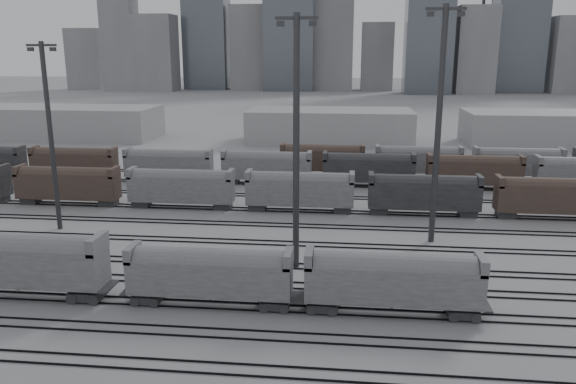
# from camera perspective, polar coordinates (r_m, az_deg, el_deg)

# --- Properties ---
(ground) EXTENTS (900.00, 900.00, 0.00)m
(ground) POSITION_cam_1_polar(r_m,az_deg,el_deg) (50.93, -11.25, -11.57)
(ground) COLOR #A7A7AB
(ground) RESTS_ON ground
(tracks) EXTENTS (220.00, 71.50, 0.16)m
(tracks) POSITION_cam_1_polar(r_m,az_deg,el_deg) (66.52, -6.81, -5.10)
(tracks) COLOR black
(tracks) RESTS_ON ground
(hopper_car_a) EXTENTS (16.57, 3.29, 5.92)m
(hopper_car_a) POSITION_cam_1_polar(r_m,az_deg,el_deg) (56.59, -25.98, -6.12)
(hopper_car_a) COLOR black
(hopper_car_a) RESTS_ON ground
(hopper_car_b) EXTENTS (14.44, 2.87, 5.16)m
(hopper_car_b) POSITION_cam_1_polar(r_m,az_deg,el_deg) (49.79, -7.96, -8.03)
(hopper_car_b) COLOR black
(hopper_car_b) RESTS_ON ground
(hopper_car_c) EXTENTS (14.88, 2.96, 5.32)m
(hopper_car_c) POSITION_cam_1_polar(r_m,az_deg,el_deg) (48.54, 10.62, -8.61)
(hopper_car_c) COLOR black
(hopper_car_c) RESTS_ON ground
(light_mast_b) EXTENTS (3.68, 0.59, 23.01)m
(light_mast_b) POSITION_cam_1_polar(r_m,az_deg,el_deg) (74.41, -23.00, 5.54)
(light_mast_b) COLOR #333336
(light_mast_b) RESTS_ON ground
(light_mast_c) EXTENTS (4.06, 0.65, 25.38)m
(light_mast_c) POSITION_cam_1_polar(r_m,az_deg,el_deg) (55.61, 0.85, 5.44)
(light_mast_c) COLOR #333336
(light_mast_c) RESTS_ON ground
(light_mast_d) EXTENTS (4.29, 0.69, 26.81)m
(light_mast_d) POSITION_cam_1_polar(r_m,az_deg,el_deg) (65.67, 15.06, 6.96)
(light_mast_d) COLOR #333336
(light_mast_d) RESTS_ON ground
(bg_string_near) EXTENTS (151.00, 3.00, 5.60)m
(bg_string_near) POSITION_cam_1_polar(r_m,az_deg,el_deg) (78.30, 1.21, 0.02)
(bg_string_near) COLOR gray
(bg_string_near) RESTS_ON ground
(bg_string_mid) EXTENTS (151.00, 3.00, 5.60)m
(bg_string_mid) POSITION_cam_1_polar(r_m,az_deg,el_deg) (93.70, 8.17, 2.22)
(bg_string_mid) COLOR black
(bg_string_mid) RESTS_ON ground
(bg_string_far) EXTENTS (66.00, 3.00, 5.60)m
(bg_string_far) POSITION_cam_1_polar(r_m,az_deg,el_deg) (103.63, 17.76, 2.82)
(bg_string_far) COLOR #4B3730
(bg_string_far) RESTS_ON ground
(warehouse_left) EXTENTS (50.00, 18.00, 8.00)m
(warehouse_left) POSITION_cam_1_polar(r_m,az_deg,el_deg) (158.43, -22.10, 6.59)
(warehouse_left) COLOR #A5A5A7
(warehouse_left) RESTS_ON ground
(warehouse_mid) EXTENTS (40.00, 18.00, 8.00)m
(warehouse_mid) POSITION_cam_1_polar(r_m,az_deg,el_deg) (139.89, 4.29, 6.71)
(warehouse_mid) COLOR #A5A5A7
(warehouse_mid) RESTS_ON ground
(warehouse_right) EXTENTS (35.00, 18.00, 8.00)m
(warehouse_right) POSITION_cam_1_polar(r_m,az_deg,el_deg) (147.04, 24.26, 5.88)
(warehouse_right) COLOR #A5A5A7
(warehouse_right) RESTS_ON ground
(skyline) EXTENTS (316.00, 22.40, 95.00)m
(skyline) POSITION_cam_1_polar(r_m,az_deg,el_deg) (323.96, 5.73, 16.28)
(skyline) COLOR gray
(skyline) RESTS_ON ground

